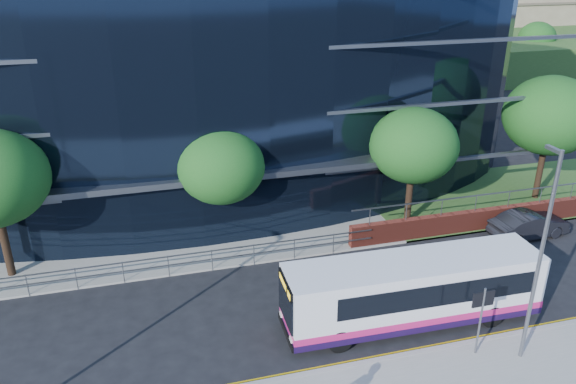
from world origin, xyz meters
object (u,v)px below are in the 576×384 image
object	(u,v)px
street_sign	(482,307)
tree_dist_e	(423,43)
parked_car	(529,225)
city_bus	(415,290)
tree_far_c	(414,146)
tree_dist_f	(537,38)
tree_far_b	(221,167)
tree_far_d	(550,116)
streetlight_east	(540,254)

from	to	relation	value
street_sign	tree_dist_e	bearing A→B (deg)	64.88
parked_car	city_bus	bearing A→B (deg)	114.61
tree_far_c	tree_dist_f	bearing A→B (deg)	45.00
tree_dist_f	city_bus	xyz separation A→B (m)	(-36.76, -41.04, -2.72)
tree_dist_e	tree_dist_f	size ratio (longest dim) A/B	1.08
tree_far_b	parked_car	xyz separation A→B (m)	(15.44, -3.52, -3.51)
tree_far_d	parked_car	xyz separation A→B (m)	(-3.56, -4.02, -4.49)
tree_far_b	tree_dist_f	distance (m)	53.90
tree_dist_e	city_bus	world-z (taller)	tree_dist_e
tree_far_c	city_bus	world-z (taller)	tree_far_c
tree_far_d	streetlight_east	xyz separation A→B (m)	(-10.00, -12.17, -0.75)
parked_car	street_sign	bearing A→B (deg)	129.62
tree_far_c	streetlight_east	world-z (taller)	streetlight_east
tree_dist_e	tree_far_c	bearing A→B (deg)	-118.74
tree_dist_f	parked_car	xyz separation A→B (m)	(-27.56, -36.02, -3.51)
tree_far_b	city_bus	distance (m)	10.92
tree_far_c	tree_dist_e	bearing A→B (deg)	61.26
tree_dist_e	tree_dist_f	bearing A→B (deg)	7.13
tree_far_b	tree_far_d	bearing A→B (deg)	1.51
street_sign	tree_far_b	size ratio (longest dim) A/B	0.46
tree_dist_e	city_bus	xyz separation A→B (m)	(-20.76, -39.04, -3.04)
tree_dist_e	city_bus	distance (m)	44.32
tree_far_b	tree_dist_f	size ratio (longest dim) A/B	1.00
street_sign	parked_car	bearing A→B (deg)	43.60
tree_far_b	tree_far_c	distance (m)	10.02
tree_far_b	parked_car	size ratio (longest dim) A/B	1.42
tree_far_c	city_bus	size ratio (longest dim) A/B	0.62
tree_far_b	city_bus	world-z (taller)	tree_far_b
tree_far_d	city_bus	size ratio (longest dim) A/B	0.71
streetlight_east	street_sign	bearing A→B (deg)	158.64
streetlight_east	tree_far_c	bearing A→B (deg)	84.89
tree_dist_f	street_sign	bearing A→B (deg)	-129.16
tree_far_c	parked_car	size ratio (longest dim) A/B	1.53
tree_far_d	tree_dist_f	distance (m)	40.01
city_bus	streetlight_east	bearing A→B (deg)	-47.10
tree_dist_f	streetlight_east	size ratio (longest dim) A/B	0.76
tree_far_d	tree_dist_f	bearing A→B (deg)	53.13
street_sign	tree_dist_f	xyz separation A→B (m)	(35.50, 43.59, 2.06)
tree_far_c	streetlight_east	bearing A→B (deg)	-95.11
tree_dist_e	streetlight_east	xyz separation A→B (m)	(-18.00, -42.17, -0.10)
street_sign	tree_dist_f	world-z (taller)	tree_dist_f
tree_far_c	parked_car	distance (m)	7.31
tree_far_c	tree_dist_f	size ratio (longest dim) A/B	1.08
tree_far_d	streetlight_east	bearing A→B (deg)	-129.40
tree_far_d	tree_dist_f	world-z (taller)	tree_far_d
streetlight_east	parked_car	xyz separation A→B (m)	(6.44, 8.15, -3.74)
street_sign	tree_dist_e	xyz separation A→B (m)	(19.50, 41.59, 2.39)
tree_far_b	street_sign	bearing A→B (deg)	-55.92
street_sign	parked_car	distance (m)	11.07
city_bus	parked_car	xyz separation A→B (m)	(9.20, 5.02, -0.79)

